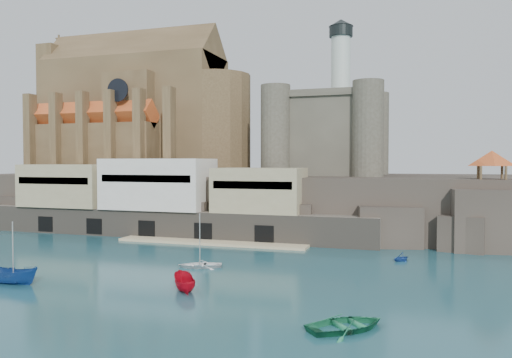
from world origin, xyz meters
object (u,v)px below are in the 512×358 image
Objects in this scene: castle_keep at (329,131)px; pavilion at (492,160)px; boat_2 at (14,284)px; church at (141,116)px.

castle_keep is 30.50m from pavilion.
castle_keep is 60.38m from boat_2.
pavilion is at bearing -30.18° from castle_keep.
castle_keep reaches higher than boat_2.
church reaches higher than boat_2.
church reaches higher than pavilion.
church is 60.00m from boat_2.
pavilion is (66.13, -15.85, -9.40)m from church.
castle_keep is at bearing -1.11° from church.
church is at bearing 13.28° from boat_2.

